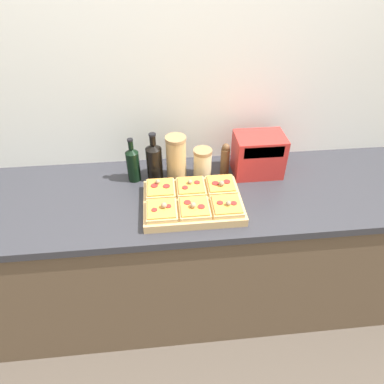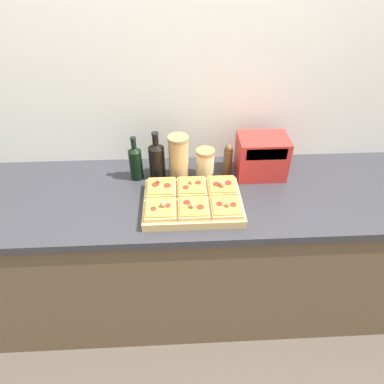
{
  "view_description": "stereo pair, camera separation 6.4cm",
  "coord_description": "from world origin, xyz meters",
  "views": [
    {
      "loc": [
        -0.06,
        -1.02,
        1.97
      ],
      "look_at": [
        0.07,
        0.25,
        0.95
      ],
      "focal_mm": 32.0,
      "sensor_mm": 36.0,
      "label": 1
    },
    {
      "loc": [
        0.0,
        -1.02,
        1.97
      ],
      "look_at": [
        0.07,
        0.25,
        0.95
      ],
      "focal_mm": 32.0,
      "sensor_mm": 36.0,
      "label": 2
    }
  ],
  "objects": [
    {
      "name": "kitchen_counter",
      "position": [
        0.0,
        0.32,
        0.45
      ],
      "size": [
        2.63,
        0.67,
        0.89
      ],
      "color": "brown",
      "rests_on": "ground_plane"
    },
    {
      "name": "pizza_slice_back_left",
      "position": [
        -0.08,
        0.3,
        0.95
      ],
      "size": [
        0.14,
        0.15,
        0.05
      ],
      "color": "tan",
      "rests_on": "cutting_board"
    },
    {
      "name": "pizza_slice_front_right",
      "position": [
        0.21,
        0.14,
        0.95
      ],
      "size": [
        0.14,
        0.15,
        0.05
      ],
      "color": "tan",
      "rests_on": "cutting_board"
    },
    {
      "name": "pizza_slice_front_center",
      "position": [
        0.07,
        0.14,
        0.95
      ],
      "size": [
        0.14,
        0.15,
        0.05
      ],
      "color": "tan",
      "rests_on": "cutting_board"
    },
    {
      "name": "pizza_slice_front_left",
      "position": [
        -0.08,
        0.14,
        0.95
      ],
      "size": [
        0.14,
        0.15,
        0.06
      ],
      "color": "tan",
      "rests_on": "cutting_board"
    },
    {
      "name": "grain_jar_tall",
      "position": [
        0.01,
        0.46,
        1.01
      ],
      "size": [
        0.11,
        0.11,
        0.24
      ],
      "color": "tan",
      "rests_on": "kitchen_counter"
    },
    {
      "name": "olive_oil_bottle",
      "position": [
        -0.22,
        0.46,
        0.99
      ],
      "size": [
        0.07,
        0.07,
        0.24
      ],
      "color": "black",
      "rests_on": "kitchen_counter"
    },
    {
      "name": "pizza_slice_back_center",
      "position": [
        0.07,
        0.3,
        0.95
      ],
      "size": [
        0.14,
        0.15,
        0.05
      ],
      "color": "tan",
      "rests_on": "cutting_board"
    },
    {
      "name": "wine_bottle",
      "position": [
        -0.11,
        0.46,
        1.0
      ],
      "size": [
        0.08,
        0.08,
        0.26
      ],
      "color": "black",
      "rests_on": "kitchen_counter"
    },
    {
      "name": "grain_jar_short",
      "position": [
        0.14,
        0.46,
        0.97
      ],
      "size": [
        0.1,
        0.1,
        0.16
      ],
      "color": "beige",
      "rests_on": "kitchen_counter"
    },
    {
      "name": "pepper_mill",
      "position": [
        0.26,
        0.46,
        0.98
      ],
      "size": [
        0.05,
        0.05,
        0.19
      ],
      "color": "brown",
      "rests_on": "kitchen_counter"
    },
    {
      "name": "cutting_board",
      "position": [
        0.07,
        0.22,
        0.91
      ],
      "size": [
        0.46,
        0.33,
        0.04
      ],
      "primitive_type": "cube",
      "color": "tan",
      "rests_on": "kitchen_counter"
    },
    {
      "name": "toaster_oven",
      "position": [
        0.44,
        0.46,
        1.0
      ],
      "size": [
        0.28,
        0.18,
        0.22
      ],
      "color": "red",
      "rests_on": "kitchen_counter"
    },
    {
      "name": "ground_plane",
      "position": [
        0.0,
        0.0,
        0.0
      ],
      "size": [
        12.0,
        12.0,
        0.0
      ],
      "primitive_type": "plane",
      "color": "#4C4238"
    },
    {
      "name": "pizza_slice_back_right",
      "position": [
        0.21,
        0.3,
        0.95
      ],
      "size": [
        0.14,
        0.15,
        0.05
      ],
      "color": "tan",
      "rests_on": "cutting_board"
    },
    {
      "name": "wall_back",
      "position": [
        0.0,
        0.67,
        1.25
      ],
      "size": [
        6.0,
        0.06,
        2.5
      ],
      "color": "silver",
      "rests_on": "ground_plane"
    }
  ]
}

